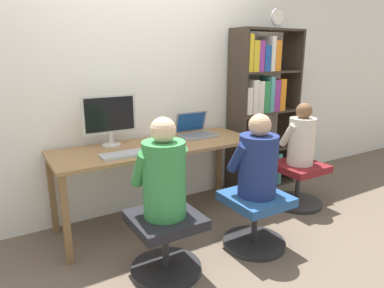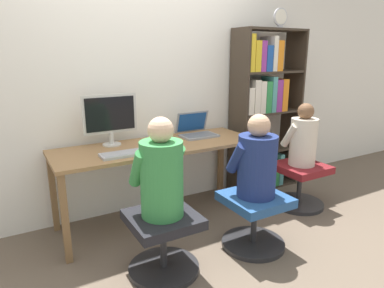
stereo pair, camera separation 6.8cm
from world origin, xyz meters
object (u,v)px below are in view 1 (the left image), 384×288
(office_chair_side, at_px, (298,181))
(keyboard, at_px, (127,154))
(desk_clock, at_px, (278,18))
(laptop, at_px, (196,131))
(person_near_shelf, at_px, (301,138))
(person_at_laptop, at_px, (258,161))
(desktop_monitor, at_px, (110,118))
(person_at_monitor, at_px, (164,174))
(office_chair_left, at_px, (166,239))
(bookshelf, at_px, (260,116))
(office_chair_right, at_px, (255,216))

(office_chair_side, bearing_deg, keyboard, 171.47)
(desk_clock, xyz_separation_m, office_chair_side, (-0.07, -0.50, -1.63))
(laptop, xyz_separation_m, person_near_shelf, (0.90, -0.54, -0.07))
(person_at_laptop, bearing_deg, person_near_shelf, 22.22)
(desktop_monitor, distance_m, person_at_monitor, 0.95)
(keyboard, bearing_deg, office_chair_side, -8.53)
(office_chair_left, height_order, desk_clock, desk_clock)
(desktop_monitor, bearing_deg, person_at_laptop, -49.29)
(bookshelf, distance_m, person_near_shelf, 0.59)
(laptop, xyz_separation_m, person_at_laptop, (0.00, -0.91, -0.06))
(desktop_monitor, distance_m, office_chair_side, 1.98)
(laptop, xyz_separation_m, office_chair_left, (-0.78, -0.85, -0.53))
(keyboard, relative_size, office_chair_right, 0.82)
(office_chair_left, xyz_separation_m, office_chair_side, (1.68, 0.31, 0.00))
(person_at_monitor, xyz_separation_m, person_near_shelf, (1.68, 0.31, -0.03))
(desktop_monitor, relative_size, person_at_laptop, 0.74)
(keyboard, height_order, office_chair_side, keyboard)
(person_at_monitor, distance_m, office_chair_side, 1.78)
(desktop_monitor, distance_m, office_chair_left, 1.18)
(person_at_laptop, distance_m, office_chair_side, 1.08)
(desktop_monitor, xyz_separation_m, bookshelf, (1.70, -0.03, -0.14))
(office_chair_right, relative_size, person_near_shelf, 0.83)
(person_at_monitor, bearing_deg, desk_clock, 24.74)
(office_chair_left, height_order, bookshelf, bookshelf)
(office_chair_right, bearing_deg, person_at_laptop, 90.00)
(office_chair_left, distance_m, office_chair_right, 0.78)
(desktop_monitor, height_order, person_near_shelf, desktop_monitor)
(desktop_monitor, distance_m, person_near_shelf, 1.86)
(desk_clock, bearing_deg, office_chair_side, -98.09)
(keyboard, distance_m, office_chair_side, 1.81)
(keyboard, relative_size, desk_clock, 2.13)
(office_chair_right, height_order, person_at_laptop, person_at_laptop)
(laptop, bearing_deg, desktop_monitor, 175.36)
(person_at_monitor, bearing_deg, bookshelf, 28.23)
(laptop, relative_size, office_chair_left, 0.68)
(laptop, distance_m, office_chair_left, 1.27)
(office_chair_right, xyz_separation_m, desk_clock, (0.97, 0.87, 1.63))
(person_at_monitor, relative_size, person_at_laptop, 1.06)
(desktop_monitor, height_order, person_at_monitor, desktop_monitor)
(person_at_laptop, relative_size, office_chair_side, 1.27)
(laptop, distance_m, person_near_shelf, 1.05)
(desktop_monitor, xyz_separation_m, office_chair_left, (0.06, -0.92, -0.73))
(office_chair_right, distance_m, person_near_shelf, 1.08)
(desktop_monitor, xyz_separation_m, keyboard, (0.01, -0.35, -0.24))
(office_chair_right, xyz_separation_m, person_at_monitor, (-0.78, 0.06, 0.49))
(desktop_monitor, xyz_separation_m, laptop, (0.84, -0.07, -0.20))
(office_chair_side, bearing_deg, office_chair_left, -169.57)
(person_at_monitor, distance_m, desk_clock, 2.24)
(bookshelf, height_order, office_chair_side, bookshelf)
(person_at_monitor, xyz_separation_m, bookshelf, (1.64, 0.88, 0.11))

